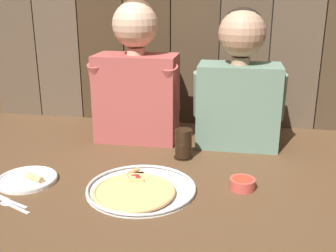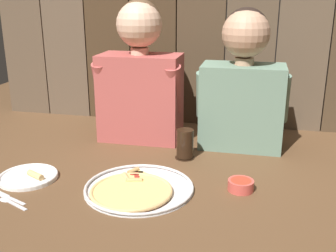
# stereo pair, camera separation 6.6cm
# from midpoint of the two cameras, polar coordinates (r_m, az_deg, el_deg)

# --- Properties ---
(ground_plane) EXTENTS (3.20, 3.20, 0.00)m
(ground_plane) POSITION_cam_midpoint_polar(r_m,az_deg,el_deg) (1.49, -0.94, -7.83)
(ground_plane) COLOR brown
(pizza_tray) EXTENTS (0.38, 0.38, 0.03)m
(pizza_tray) POSITION_cam_midpoint_polar(r_m,az_deg,el_deg) (1.42, -5.58, -8.85)
(pizza_tray) COLOR silver
(pizza_tray) RESTS_ON ground
(dinner_plate) EXTENTS (0.21, 0.21, 0.03)m
(dinner_plate) POSITION_cam_midpoint_polar(r_m,az_deg,el_deg) (1.59, -20.24, -7.02)
(dinner_plate) COLOR white
(dinner_plate) RESTS_ON ground
(drinking_glass) EXTENTS (0.08, 0.08, 0.12)m
(drinking_glass) POSITION_cam_midpoint_polar(r_m,az_deg,el_deg) (1.68, 1.06, -2.54)
(drinking_glass) COLOR black
(drinking_glass) RESTS_ON ground
(dipping_bowl) EXTENTS (0.09, 0.09, 0.04)m
(dipping_bowl) POSITION_cam_midpoint_polar(r_m,az_deg,el_deg) (1.45, 9.09, -7.93)
(dipping_bowl) COLOR #CC4C42
(dipping_bowl) RESTS_ON ground
(table_knife) EXTENTS (0.15, 0.07, 0.01)m
(table_knife) POSITION_cam_midpoint_polar(r_m,az_deg,el_deg) (1.46, -22.44, -9.74)
(table_knife) COLOR silver
(table_knife) RESTS_ON ground
(table_spoon) EXTENTS (0.14, 0.08, 0.01)m
(table_spoon) POSITION_cam_midpoint_polar(r_m,az_deg,el_deg) (1.44, -22.54, -10.10)
(table_spoon) COLOR silver
(table_spoon) RESTS_ON ground
(diner_left) EXTENTS (0.40, 0.22, 0.63)m
(diner_left) POSITION_cam_midpoint_polar(r_m,az_deg,el_deg) (1.85, -5.49, 7.15)
(diner_left) COLOR #AD4C47
(diner_left) RESTS_ON ground
(diner_right) EXTENTS (0.39, 0.21, 0.60)m
(diner_right) POSITION_cam_midpoint_polar(r_m,az_deg,el_deg) (1.79, 8.94, 6.17)
(diner_right) COLOR slate
(diner_right) RESTS_ON ground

